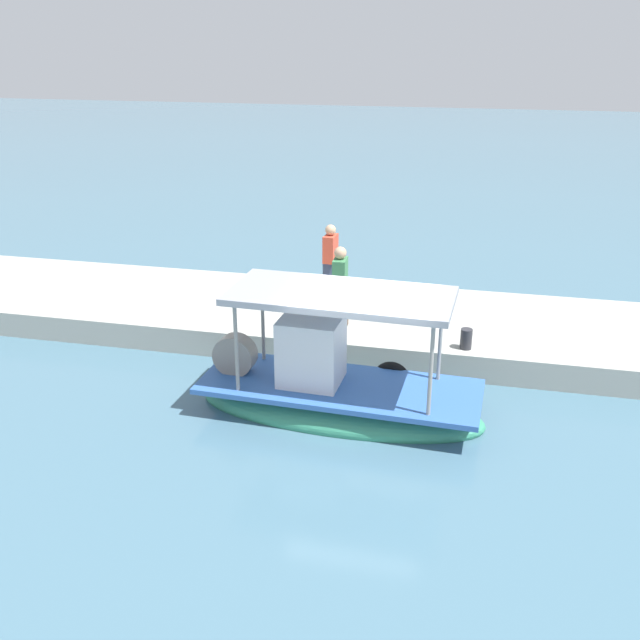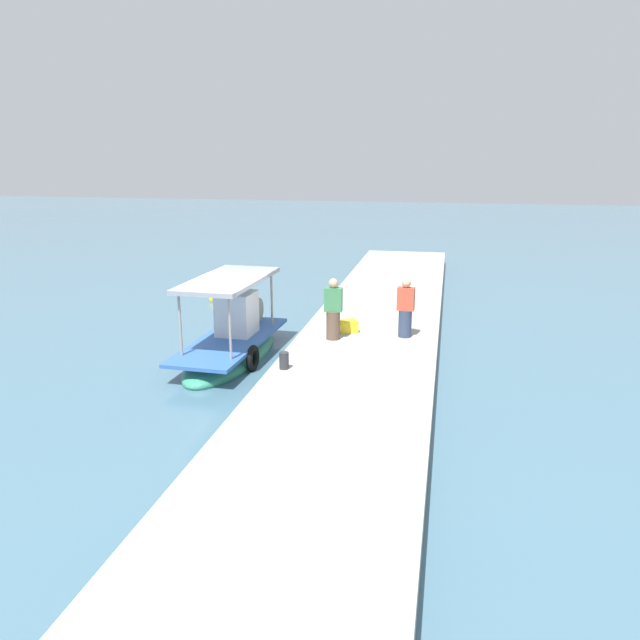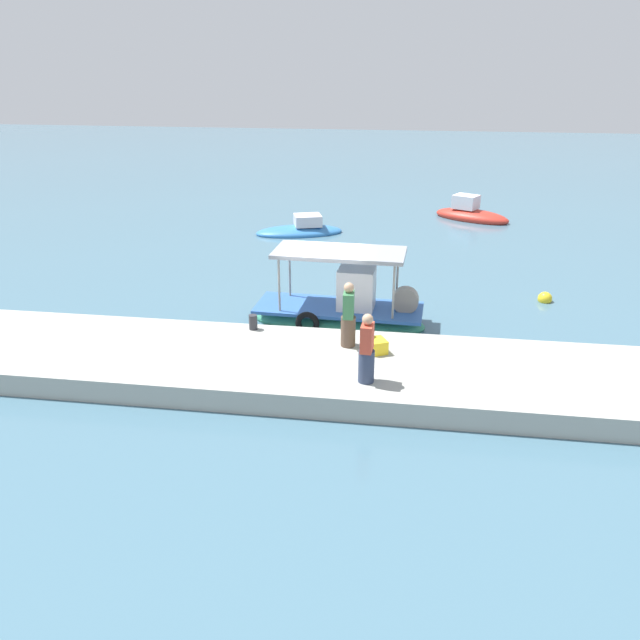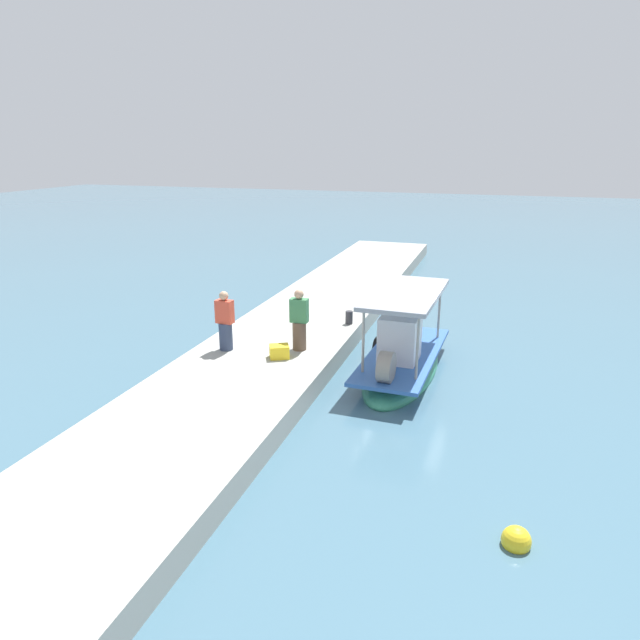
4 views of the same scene
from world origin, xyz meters
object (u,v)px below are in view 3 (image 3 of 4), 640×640
Objects in this scene: fisherman_near_bollard at (348,318)px; moored_boat_mid at (471,215)px; fisherman_by_crate at (367,351)px; moored_boat_near at (300,231)px; marker_buoy at (545,299)px; mooring_bollard at (253,322)px; main_fishing_boat at (342,311)px; cargo_crate at (377,346)px.

moored_boat_mid is at bearing 76.15° from fisherman_near_bollard.
moored_boat_near is at bearing 105.55° from fisherman_by_crate.
moored_boat_near is 9.25m from moored_boat_mid.
fisherman_by_crate is 9.77m from marker_buoy.
marker_buoy is (8.95, 5.23, -0.71)m from mooring_bollard.
fisherman_near_bollard reaches higher than moored_boat_mid.
moored_boat_near is (-3.28, 11.00, -0.29)m from main_fishing_boat.
fisherman_near_bollard is 2.94m from mooring_bollard.
fisherman_by_crate reaches higher than marker_buoy.
main_fishing_boat reaches higher than moored_boat_mid.
moored_boat_mid is at bearing 67.35° from mooring_bollard.
moored_boat_mid reaches higher than marker_buoy.
fisherman_by_crate is 3.30× the size of cargo_crate.
fisherman_near_bollard is at bearing 159.17° from cargo_crate.
fisherman_by_crate is at bearing -72.09° from fisherman_near_bollard.
main_fishing_boat is 3.06× the size of fisherman_near_bollard.
fisherman_near_bollard reaches higher than fisherman_by_crate.
fisherman_near_bollard reaches higher than moored_boat_near.
main_fishing_boat is at bearing 43.32° from mooring_bollard.
fisherman_by_crate reaches higher than cargo_crate.
cargo_crate is 14.92m from moored_boat_near.
mooring_bollard is 3.74m from cargo_crate.
marker_buoy is at bearing 44.03° from fisherman_near_bollard.
mooring_bollard is (-2.79, 0.73, -0.59)m from fisherman_near_bollard.
moored_boat_mid reaches higher than mooring_bollard.
main_fishing_boat is at bearing -155.26° from marker_buoy.
moored_boat_mid is at bearing 78.76° from cargo_crate.
mooring_bollard is at bearing 141.47° from fisherman_by_crate.
mooring_bollard reaches higher than cargo_crate.
main_fishing_boat is 11.24× the size of marker_buoy.
cargo_crate is 8.27m from marker_buoy.
moored_boat_near is at bearing 94.29° from mooring_bollard.
fisherman_near_bollard is 14.44m from moored_boat_near.
fisherman_by_crate is 0.39× the size of moored_boat_near.
fisherman_near_bollard is 2.11m from fisherman_by_crate.
main_fishing_boat is 11.48m from moored_boat_near.
fisherman_by_crate is at bearing -74.45° from moored_boat_near.
cargo_crate is at bearing -101.24° from moored_boat_mid.
fisherman_near_bollard is at bearing -14.64° from mooring_bollard.
fisherman_near_bollard reaches higher than mooring_bollard.
fisherman_near_bollard is 4.16× the size of mooring_bollard.
fisherman_by_crate is 3.56× the size of marker_buoy.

